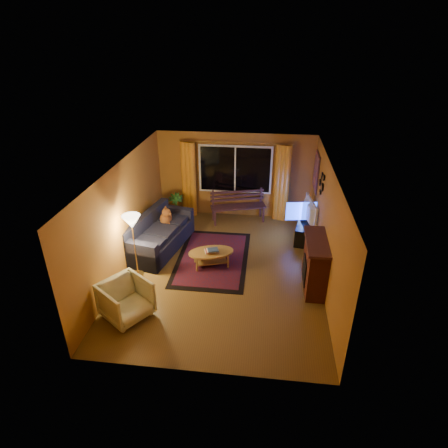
# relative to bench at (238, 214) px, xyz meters

# --- Properties ---
(floor) EXTENTS (4.50, 6.00, 0.02)m
(floor) POSITION_rel_bench_xyz_m (-0.14, -2.55, -0.25)
(floor) COLOR brown
(floor) RESTS_ON ground
(ceiling) EXTENTS (4.50, 6.00, 0.02)m
(ceiling) POSITION_rel_bench_xyz_m (-0.14, -2.55, 2.27)
(ceiling) COLOR white
(ceiling) RESTS_ON ground
(wall_back) EXTENTS (4.50, 0.02, 2.50)m
(wall_back) POSITION_rel_bench_xyz_m (-0.14, 0.46, 1.01)
(wall_back) COLOR #B4742F
(wall_back) RESTS_ON ground
(wall_left) EXTENTS (0.02, 6.00, 2.50)m
(wall_left) POSITION_rel_bench_xyz_m (-2.40, -2.55, 1.01)
(wall_left) COLOR #B4742F
(wall_left) RESTS_ON ground
(wall_right) EXTENTS (0.02, 6.00, 2.50)m
(wall_right) POSITION_rel_bench_xyz_m (2.12, -2.55, 1.01)
(wall_right) COLOR #B4742F
(wall_right) RESTS_ON ground
(window) EXTENTS (2.00, 0.02, 1.30)m
(window) POSITION_rel_bench_xyz_m (-0.14, 0.40, 1.21)
(window) COLOR black
(window) RESTS_ON wall_back
(curtain_rod) EXTENTS (3.20, 0.03, 0.03)m
(curtain_rod) POSITION_rel_bench_xyz_m (-0.14, 0.35, 2.01)
(curtain_rod) COLOR #BF8C3F
(curtain_rod) RESTS_ON wall_back
(curtain_left) EXTENTS (0.36, 0.36, 2.24)m
(curtain_left) POSITION_rel_bench_xyz_m (-1.49, 0.33, 0.88)
(curtain_left) COLOR orange
(curtain_left) RESTS_ON ground
(curtain_right) EXTENTS (0.36, 0.36, 2.24)m
(curtain_right) POSITION_rel_bench_xyz_m (1.21, 0.33, 0.88)
(curtain_right) COLOR orange
(curtain_right) RESTS_ON ground
(bench) EXTENTS (1.64, 0.89, 0.47)m
(bench) POSITION_rel_bench_xyz_m (0.00, 0.00, 0.00)
(bench) COLOR #3A1F24
(bench) RESTS_ON ground
(potted_plant) EXTENTS (0.50, 0.50, 0.80)m
(potted_plant) POSITION_rel_bench_xyz_m (-1.83, -0.09, 0.16)
(potted_plant) COLOR #235B1E
(potted_plant) RESTS_ON ground
(sofa) EXTENTS (1.39, 2.37, 0.90)m
(sofa) POSITION_rel_bench_xyz_m (-1.85, -1.77, 0.21)
(sofa) COLOR black
(sofa) RESTS_ON ground
(dog) EXTENTS (0.52, 0.59, 0.53)m
(dog) POSITION_rel_bench_xyz_m (-1.80, -1.27, 0.47)
(dog) COLOR #9A5326
(dog) RESTS_ON sofa
(armchair) EXTENTS (1.12, 1.13, 0.85)m
(armchair) POSITION_rel_bench_xyz_m (-1.79, -4.37, 0.19)
(armchair) COLOR beige
(armchair) RESTS_ON ground
(floor_lamp) EXTENTS (0.32, 0.32, 1.51)m
(floor_lamp) POSITION_rel_bench_xyz_m (-2.05, -2.98, 0.52)
(floor_lamp) COLOR #BF8C3F
(floor_lamp) RESTS_ON ground
(rug) EXTENTS (1.71, 2.70, 0.02)m
(rug) POSITION_rel_bench_xyz_m (-0.44, -2.11, -0.23)
(rug) COLOR #5F0C0F
(rug) RESTS_ON ground
(coffee_table) EXTENTS (1.35, 1.35, 0.39)m
(coffee_table) POSITION_rel_bench_xyz_m (-0.43, -2.41, -0.04)
(coffee_table) COLOR #A97E3A
(coffee_table) RESTS_ON ground
(tv_console) EXTENTS (0.60, 1.22, 0.49)m
(tv_console) POSITION_rel_bench_xyz_m (1.86, -0.80, 0.01)
(tv_console) COLOR black
(tv_console) RESTS_ON ground
(television) EXTENTS (0.31, 1.11, 0.63)m
(television) POSITION_rel_bench_xyz_m (1.86, -0.80, 0.57)
(television) COLOR black
(television) RESTS_ON tv_console
(fireplace) EXTENTS (0.40, 1.20, 1.10)m
(fireplace) POSITION_rel_bench_xyz_m (1.91, -2.95, 0.31)
(fireplace) COLOR maroon
(fireplace) RESTS_ON ground
(mirror_cluster) EXTENTS (0.06, 0.60, 0.56)m
(mirror_cluster) POSITION_rel_bench_xyz_m (2.07, -1.25, 1.56)
(mirror_cluster) COLOR black
(mirror_cluster) RESTS_ON wall_right
(painting) EXTENTS (0.04, 0.76, 0.96)m
(painting) POSITION_rel_bench_xyz_m (2.08, -0.10, 1.41)
(painting) COLOR #DB4E24
(painting) RESTS_ON wall_right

